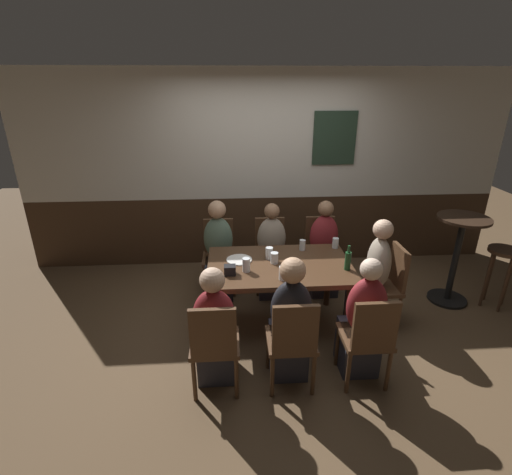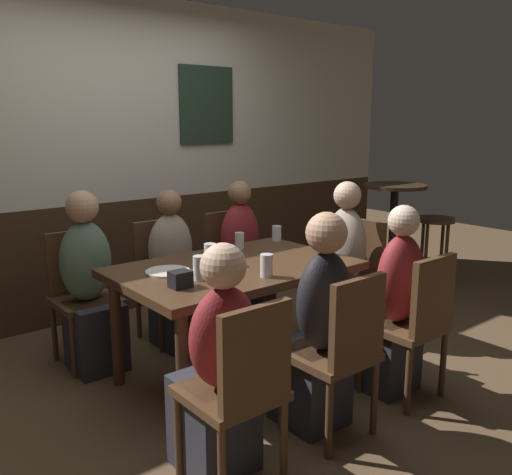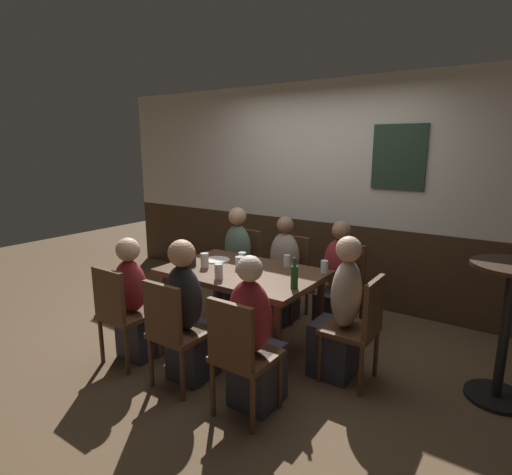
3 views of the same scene
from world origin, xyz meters
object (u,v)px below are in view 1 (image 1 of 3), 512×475
(beer_bottle_green, at_px, (348,260))
(condiment_caddy, at_px, (230,270))
(chair_mid_near, at_px, (292,339))
(person_right_near, at_px, (362,326))
(person_left_far, at_px, (219,257))
(person_head_east, at_px, (372,282))
(chair_left_near, at_px, (214,343))
(plate_white_large, at_px, (239,260))
(chair_right_near, at_px, (368,336))
(bar_stool, at_px, (502,262))
(chair_head_east, at_px, (387,282))
(highball_clear, at_px, (274,259))
(person_right_far, at_px, (323,255))
(person_mid_far, at_px, (272,257))
(person_mid_near, at_px, (289,327))
(pint_glass_stout, at_px, (269,254))
(tumbler_water, at_px, (335,244))
(pint_glass_pale, at_px, (302,246))
(side_bar_table, at_px, (457,253))
(dining_table, at_px, (279,272))
(beer_glass_tall, at_px, (283,274))
(chair_mid_far, at_px, (270,250))
(chair_left_far, at_px, (219,251))
(person_left_near, at_px, (215,333))
(chair_right_far, at_px, (321,248))
(pint_glass_amber, at_px, (246,266))

(beer_bottle_green, distance_m, condiment_caddy, 1.14)
(chair_mid_near, xyz_separation_m, person_right_near, (0.63, 0.16, -0.02))
(person_left_far, xyz_separation_m, person_head_east, (1.60, -0.72, 0.00))
(chair_left_near, bearing_deg, plate_white_large, 76.91)
(chair_right_near, height_order, chair_mid_near, same)
(person_right_near, distance_m, bar_stool, 2.13)
(chair_head_east, relative_size, person_head_east, 0.74)
(highball_clear, height_order, beer_bottle_green, beer_bottle_green)
(person_right_far, height_order, person_mid_far, person_right_far)
(bar_stool, bearing_deg, person_mid_near, -159.46)
(pint_glass_stout, distance_m, tumbler_water, 0.78)
(chair_mid_near, distance_m, chair_head_east, 1.43)
(person_right_near, distance_m, pint_glass_stout, 1.15)
(pint_glass_pale, bearing_deg, chair_head_east, -20.68)
(person_right_far, distance_m, person_mid_far, 0.63)
(person_right_far, relative_size, side_bar_table, 1.09)
(dining_table, distance_m, chair_mid_near, 0.89)
(chair_left_near, relative_size, pint_glass_stout, 7.01)
(person_mid_far, bearing_deg, beer_glass_tall, -90.68)
(plate_white_large, bearing_deg, beer_bottle_green, -14.74)
(beer_glass_tall, xyz_separation_m, pint_glass_pale, (0.30, 0.64, -0.01))
(chair_mid_near, height_order, pint_glass_pale, chair_mid_near)
(beer_bottle_green, distance_m, bar_stool, 1.95)
(chair_right_near, xyz_separation_m, person_head_east, (0.34, 0.88, 0.01))
(pint_glass_pale, bearing_deg, person_mid_far, 125.80)
(chair_mid_far, xyz_separation_m, beer_glass_tall, (-0.01, -1.20, 0.30))
(chair_mid_near, bearing_deg, chair_left_far, 109.73)
(chair_left_far, relative_size, chair_mid_far, 1.00)
(condiment_caddy, bearing_deg, chair_left_far, 97.23)
(pint_glass_stout, distance_m, condiment_caddy, 0.51)
(pint_glass_pale, height_order, side_bar_table, side_bar_table)
(chair_mid_near, xyz_separation_m, tumbler_water, (0.66, 1.23, 0.29))
(chair_mid_far, relative_size, person_mid_far, 0.78)
(dining_table, xyz_separation_m, plate_white_large, (-0.40, 0.11, 0.09))
(bar_stool, bearing_deg, person_mid_far, 169.13)
(dining_table, xyz_separation_m, person_left_near, (-0.63, -0.72, -0.19))
(bar_stool, bearing_deg, pint_glass_pale, 177.73)
(chair_mid_near, relative_size, chair_head_east, 1.00)
(chair_left_far, relative_size, tumbler_water, 7.83)
(person_right_far, relative_size, beer_glass_tall, 8.74)
(chair_right_near, height_order, person_right_far, person_right_far)
(person_head_east, bearing_deg, chair_head_east, 0.00)
(beer_bottle_green, bearing_deg, person_right_far, 90.47)
(person_left_near, height_order, beer_bottle_green, person_left_near)
(chair_head_east, bearing_deg, chair_left_far, 153.49)
(dining_table, xyz_separation_m, chair_right_far, (0.63, 0.88, -0.16))
(person_mid_near, relative_size, condiment_caddy, 10.62)
(chair_mid_far, distance_m, bar_stool, 2.61)
(chair_right_far, height_order, person_mid_far, person_mid_far)
(pint_glass_amber, bearing_deg, chair_right_far, 46.27)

